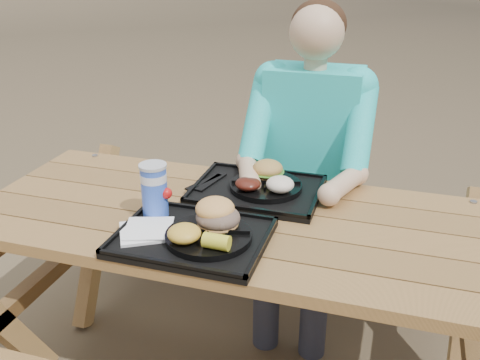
% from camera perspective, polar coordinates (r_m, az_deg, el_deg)
% --- Properties ---
extents(picnic_table, '(1.80, 1.49, 0.75)m').
position_cam_1_polar(picnic_table, '(1.98, 0.00, -13.47)').
color(picnic_table, '#999999').
rests_on(picnic_table, ground).
extents(tray_near, '(0.45, 0.35, 0.02)m').
position_cam_1_polar(tray_near, '(1.63, -5.10, -6.22)').
color(tray_near, black).
rests_on(tray_near, picnic_table).
extents(tray_far, '(0.45, 0.35, 0.02)m').
position_cam_1_polar(tray_far, '(1.93, 1.83, -1.20)').
color(tray_far, black).
rests_on(tray_far, picnic_table).
extents(plate_near, '(0.26, 0.26, 0.02)m').
position_cam_1_polar(plate_near, '(1.60, -3.36, -5.99)').
color(plate_near, black).
rests_on(plate_near, tray_near).
extents(plate_far, '(0.26, 0.26, 0.02)m').
position_cam_1_polar(plate_far, '(1.92, 2.78, -0.65)').
color(plate_far, black).
rests_on(plate_far, tray_far).
extents(napkin_stack, '(0.20, 0.20, 0.02)m').
position_cam_1_polar(napkin_stack, '(1.66, -10.15, -5.34)').
color(napkin_stack, white).
rests_on(napkin_stack, tray_near).
extents(soda_cup, '(0.08, 0.08, 0.17)m').
position_cam_1_polar(soda_cup, '(1.72, -9.11, -1.23)').
color(soda_cup, blue).
rests_on(soda_cup, tray_near).
extents(condiment_bbq, '(0.05, 0.05, 0.03)m').
position_cam_1_polar(condiment_bbq, '(1.72, -3.69, -3.65)').
color(condiment_bbq, '#330805').
rests_on(condiment_bbq, tray_near).
extents(condiment_mustard, '(0.05, 0.05, 0.03)m').
position_cam_1_polar(condiment_mustard, '(1.70, -1.51, -4.03)').
color(condiment_mustard, gold).
rests_on(condiment_mustard, tray_near).
extents(sandwich, '(0.13, 0.13, 0.13)m').
position_cam_1_polar(sandwich, '(1.61, -2.38, -2.79)').
color(sandwich, '#EDA553').
rests_on(sandwich, plate_near).
extents(mac_cheese, '(0.10, 0.10, 0.05)m').
position_cam_1_polar(mac_cheese, '(1.55, -5.97, -5.68)').
color(mac_cheese, gold).
rests_on(mac_cheese, plate_near).
extents(corn_cob, '(0.08, 0.08, 0.04)m').
position_cam_1_polar(corn_cob, '(1.51, -2.52, -6.58)').
color(corn_cob, yellow).
rests_on(corn_cob, plate_near).
extents(cutlery_far, '(0.07, 0.18, 0.01)m').
position_cam_1_polar(cutlery_far, '(1.97, -3.10, -0.20)').
color(cutlery_far, black).
rests_on(cutlery_far, tray_far).
extents(burger, '(0.11, 0.11, 0.10)m').
position_cam_1_polar(burger, '(1.95, 2.98, 1.64)').
color(burger, '#B98841').
rests_on(burger, plate_far).
extents(baked_beans, '(0.09, 0.09, 0.04)m').
position_cam_1_polar(baked_beans, '(1.86, 0.85, -0.41)').
color(baked_beans, '#4C170F').
rests_on(baked_beans, plate_far).
extents(potato_salad, '(0.10, 0.10, 0.05)m').
position_cam_1_polar(potato_salad, '(1.85, 4.30, -0.46)').
color(potato_salad, white).
rests_on(potato_salad, plate_far).
extents(diner, '(0.48, 0.84, 1.28)m').
position_cam_1_polar(diner, '(2.30, 7.33, -0.30)').
color(diner, teal).
rests_on(diner, ground).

